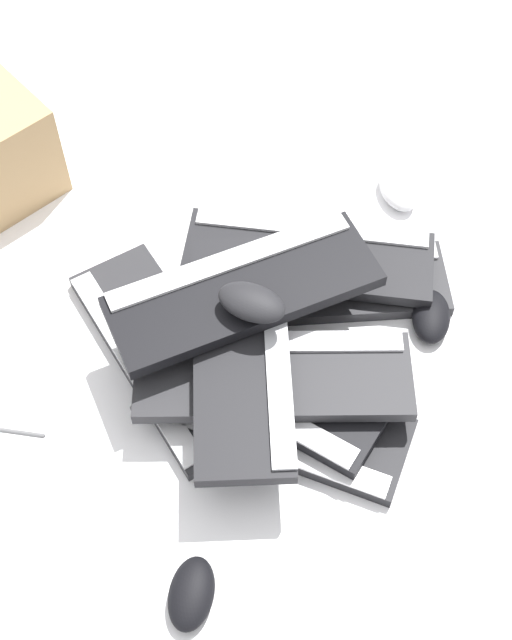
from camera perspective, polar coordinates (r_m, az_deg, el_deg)
ground_plane at (r=1.54m, az=-2.93°, el=-0.98°), size 3.20×3.20×0.00m
keyboard_0 at (r=1.45m, az=1.09°, el=-6.31°), size 0.43×0.41×0.03m
keyboard_1 at (r=1.59m, az=4.40°, el=2.24°), size 0.31×0.46×0.03m
keyboard_2 at (r=1.51m, az=-5.98°, el=-2.18°), size 0.45×0.19×0.03m
keyboard_3 at (r=1.59m, az=3.38°, el=4.16°), size 0.37×0.45×0.03m
keyboard_4 at (r=1.45m, az=-0.01°, el=-3.60°), size 0.45×0.36×0.03m
keyboard_5 at (r=1.42m, az=1.11°, el=-3.54°), size 0.33×0.46×0.03m
keyboard_6 at (r=1.40m, az=-0.83°, el=-2.05°), size 0.46×0.32×0.03m
keyboard_7 at (r=1.43m, az=-0.85°, el=1.96°), size 0.17×0.45×0.03m
mouse_0 at (r=1.57m, az=11.14°, el=0.22°), size 0.13×0.12×0.04m
mouse_1 at (r=1.49m, az=-5.13°, el=-0.75°), size 0.11×0.13×0.04m
mouse_2 at (r=1.51m, az=-7.18°, el=0.24°), size 0.11×0.13×0.04m
mouse_3 at (r=1.34m, az=-4.15°, el=-17.07°), size 0.13×0.12×0.04m
mouse_4 at (r=1.74m, az=9.05°, el=8.27°), size 0.12×0.09×0.04m
mouse_5 at (r=1.52m, az=-6.11°, el=0.57°), size 0.11×0.07×0.04m
mouse_6 at (r=1.37m, az=-0.28°, el=1.13°), size 0.13×0.12×0.04m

